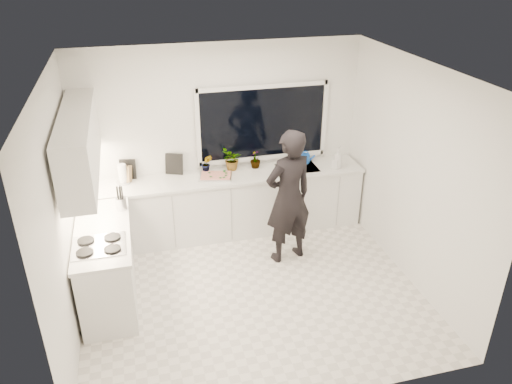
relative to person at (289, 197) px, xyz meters
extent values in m
cube|color=beige|center=(-0.64, -0.60, -0.93)|extent=(4.00, 3.50, 0.02)
cube|color=white|center=(-0.64, 1.16, 0.43)|extent=(4.00, 0.02, 2.70)
cube|color=white|center=(-2.65, -0.60, 0.43)|extent=(0.02, 3.50, 2.70)
cube|color=white|center=(1.37, -0.60, 0.43)|extent=(0.02, 3.50, 2.70)
cube|color=white|center=(-0.64, -0.60, 1.79)|extent=(4.00, 3.50, 0.02)
cube|color=black|center=(-0.04, 1.12, 0.63)|extent=(1.80, 0.02, 1.00)
cube|color=white|center=(-0.64, 0.85, -0.48)|extent=(3.92, 0.58, 0.88)
cube|color=white|center=(-2.31, -0.25, -0.48)|extent=(0.58, 1.60, 0.88)
cube|color=silver|center=(-0.64, 0.84, -0.02)|extent=(3.94, 0.62, 0.04)
cube|color=silver|center=(-2.31, -0.25, -0.02)|extent=(0.62, 1.60, 0.04)
cube|color=white|center=(-2.43, 0.10, 0.93)|extent=(0.34, 2.10, 0.70)
cube|color=silver|center=(0.41, 0.85, -0.05)|extent=(0.58, 0.42, 0.14)
cylinder|color=silver|center=(0.41, 1.05, 0.11)|extent=(0.03, 0.03, 0.22)
cube|color=black|center=(-2.33, -0.60, 0.02)|extent=(0.56, 0.48, 0.03)
imported|color=black|center=(0.00, 0.00, 0.00)|extent=(0.76, 0.59, 1.83)
cube|color=silver|center=(-0.80, 0.82, 0.02)|extent=(0.51, 0.43, 0.03)
cube|color=red|center=(-0.80, 0.82, 0.04)|extent=(0.46, 0.38, 0.01)
cylinder|color=blue|center=(0.58, 1.01, 0.07)|extent=(0.14, 0.14, 0.13)
cylinder|color=white|center=(-2.04, 0.95, 0.13)|extent=(0.13, 0.13, 0.26)
cube|color=#987847|center=(-2.00, 0.99, 0.11)|extent=(0.16, 0.14, 0.22)
cylinder|color=#AEAFB3|center=(-2.08, 0.20, 0.08)|extent=(0.14, 0.14, 0.16)
cube|color=black|center=(-1.97, 1.09, 0.14)|extent=(0.22, 0.06, 0.28)
cube|color=black|center=(-1.34, 1.09, 0.15)|extent=(0.24, 0.11, 0.30)
imported|color=#26662D|center=(-0.89, 1.01, 0.14)|extent=(0.17, 0.15, 0.27)
imported|color=#26662D|center=(-0.52, 1.01, 0.17)|extent=(0.35, 0.37, 0.33)
imported|color=#26662D|center=(-0.18, 1.01, 0.14)|extent=(0.21, 0.21, 0.27)
imported|color=#D8BF66|center=(0.97, 0.70, 0.16)|extent=(0.17, 0.17, 0.32)
imported|color=#D8BF66|center=(0.94, 0.70, 0.11)|extent=(0.13, 0.13, 0.20)
camera|label=1|loc=(-1.83, -5.41, 2.94)|focal=35.00mm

